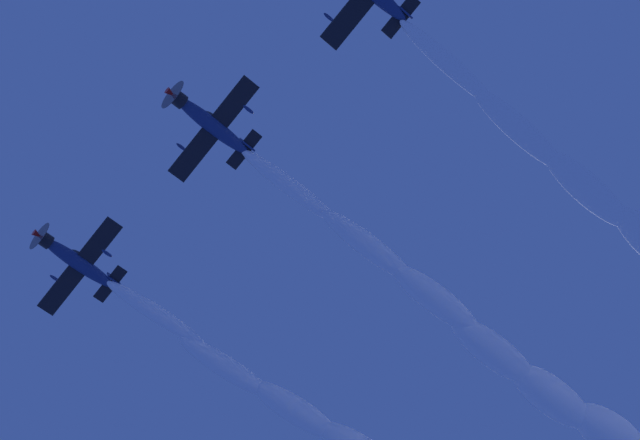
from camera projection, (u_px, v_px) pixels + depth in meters
airplane_left_wingman at (210, 123)px, 76.33m from camera, size 7.29×7.50×3.69m
airplane_right_wingman at (76, 261)px, 81.60m from camera, size 7.29×7.47×3.76m
smoke_trail_left_wingman at (568, 405)px, 91.62m from camera, size 51.50×8.34×4.08m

